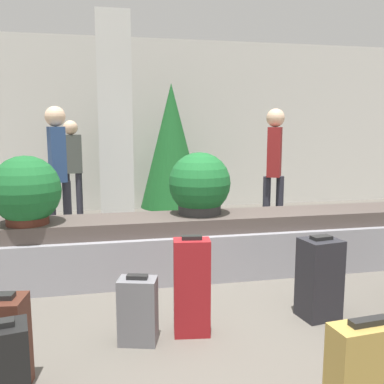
# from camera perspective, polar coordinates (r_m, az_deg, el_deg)

# --- Properties ---
(ground_plane) EXTENTS (18.00, 18.00, 0.00)m
(ground_plane) POSITION_cam_1_polar(r_m,az_deg,el_deg) (3.56, 4.62, -17.73)
(ground_plane) COLOR #59544C
(back_wall) EXTENTS (18.00, 0.06, 3.20)m
(back_wall) POSITION_cam_1_polar(r_m,az_deg,el_deg) (8.27, -5.52, 8.82)
(back_wall) COLOR beige
(back_wall) RESTS_ON ground_plane
(carousel) EXTENTS (6.20, 0.75, 0.65)m
(carousel) POSITION_cam_1_polar(r_m,az_deg,el_deg) (4.66, 0.00, -7.17)
(carousel) COLOR gray
(carousel) RESTS_ON ground_plane
(pillar) EXTENTS (0.49, 0.49, 3.20)m
(pillar) POSITION_cam_1_polar(r_m,az_deg,el_deg) (6.52, -10.21, 8.75)
(pillar) COLOR silver
(pillar) RESTS_ON ground_plane
(suitcase_0) EXTENTS (0.28, 0.27, 0.61)m
(suitcase_0) POSITION_cam_1_polar(r_m,az_deg,el_deg) (2.94, -23.63, -18.11)
(suitcase_0) COLOR #472319
(suitcase_0) RESTS_ON ground_plane
(suitcase_1) EXTENTS (0.29, 0.20, 0.78)m
(suitcase_1) POSITION_cam_1_polar(r_m,az_deg,el_deg) (3.32, -0.02, -12.58)
(suitcase_1) COLOR maroon
(suitcase_1) RESTS_ON ground_plane
(suitcase_2) EXTENTS (0.32, 0.25, 0.52)m
(suitcase_2) POSITION_cam_1_polar(r_m,az_deg,el_deg) (3.28, -7.22, -15.41)
(suitcase_2) COLOR slate
(suitcase_2) RESTS_ON ground_plane
(suitcase_6) EXTENTS (0.34, 0.31, 0.70)m
(suitcase_6) POSITION_cam_1_polar(r_m,az_deg,el_deg) (3.77, 16.62, -10.97)
(suitcase_6) COLOR #232328
(suitcase_6) RESTS_ON ground_plane
(suitcase_8) EXTENTS (0.31, 0.26, 0.63)m
(suitcase_8) POSITION_cam_1_polar(r_m,az_deg,el_deg) (2.58, -24.00, -22.03)
(suitcase_8) COLOR black
(suitcase_8) RESTS_ON ground_plane
(potted_plant_0) EXTENTS (0.67, 0.67, 0.67)m
(potted_plant_0) POSITION_cam_1_polar(r_m,az_deg,el_deg) (4.41, -21.25, -0.01)
(potted_plant_0) COLOR #4C2319
(potted_plant_0) RESTS_ON carousel
(potted_plant_1) EXTENTS (0.67, 0.67, 0.67)m
(potted_plant_1) POSITION_cam_1_polar(r_m,az_deg,el_deg) (4.60, 1.02, 0.87)
(potted_plant_1) COLOR #2D2D2D
(potted_plant_1) RESTS_ON carousel
(traveler_0) EXTENTS (0.34, 0.24, 1.68)m
(traveler_0) POSITION_cam_1_polar(r_m,az_deg,el_deg) (7.44, -15.73, 3.97)
(traveler_0) COLOR #282833
(traveler_0) RESTS_ON ground_plane
(traveler_1) EXTENTS (0.31, 0.37, 1.83)m
(traveler_1) POSITION_cam_1_polar(r_m,az_deg,el_deg) (6.19, 10.92, 4.23)
(traveler_1) COLOR #282833
(traveler_1) RESTS_ON ground_plane
(traveler_2) EXTENTS (0.31, 0.36, 1.84)m
(traveler_2) POSITION_cam_1_polar(r_m,az_deg,el_deg) (5.76, -17.52, 3.72)
(traveler_2) COLOR #282833
(traveler_2) RESTS_ON ground_plane
(decorated_tree) EXTENTS (1.10, 1.10, 2.31)m
(decorated_tree) POSITION_cam_1_polar(r_m,az_deg,el_deg) (7.47, -2.74, 6.14)
(decorated_tree) COLOR #4C331E
(decorated_tree) RESTS_ON ground_plane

